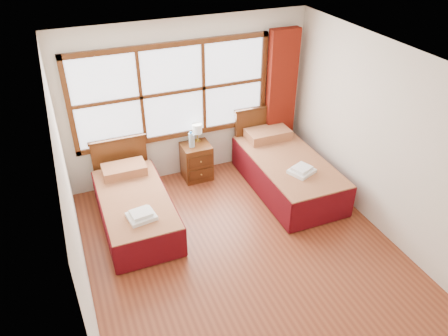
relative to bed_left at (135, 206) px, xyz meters
name	(u,v)px	position (x,y,z in m)	size (l,w,h in m)	color
floor	(244,253)	(1.20, -1.20, -0.28)	(4.50, 4.50, 0.00)	brown
ceiling	(250,66)	(1.20, -1.20, 2.32)	(4.50, 4.50, 0.00)	white
wall_back	(188,101)	(1.20, 1.05, 1.02)	(4.00, 4.00, 0.00)	silver
wall_left	(72,211)	(-0.80, -1.20, 1.02)	(4.50, 4.50, 0.00)	silver
wall_right	(383,141)	(3.20, -1.20, 1.02)	(4.50, 4.50, 0.00)	silver
window	(173,92)	(0.95, 1.01, 1.22)	(3.16, 0.06, 1.56)	white
curtain	(281,97)	(2.80, 0.91, 0.89)	(0.50, 0.16, 2.30)	maroon
bed_left	(135,206)	(0.00, 0.00, 0.00)	(0.95, 1.97, 0.92)	#43220E
bed_right	(286,170)	(2.47, 0.00, 0.04)	(1.07, 2.09, 1.04)	#43220E
nightstand	(197,162)	(1.22, 0.80, 0.03)	(0.46, 0.46, 0.62)	#532B12
towels_left	(141,215)	(0.00, -0.57, 0.25)	(0.39, 0.35, 0.10)	white
towels_right	(302,170)	(2.45, -0.48, 0.32)	(0.44, 0.41, 0.10)	white
lamp	(197,129)	(1.29, 0.93, 0.56)	(0.16, 0.16, 0.31)	gold
bottle_near	(193,141)	(1.16, 0.77, 0.45)	(0.06, 0.06, 0.24)	#A2C1D1
bottle_far	(191,140)	(1.13, 0.78, 0.46)	(0.07, 0.07, 0.28)	#A2C1D1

